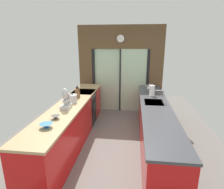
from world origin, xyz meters
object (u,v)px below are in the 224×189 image
knife_block (78,93)px  stock_pot (72,99)px  oven_range (84,108)px  stand_mixer (66,101)px  mixing_bowl_far (56,117)px  kettle (150,86)px  paper_towel_roll (152,91)px  soap_bottle (151,90)px  mixing_bowl_near (46,125)px

knife_block → stock_pot: (-0.00, -0.38, -0.02)m
knife_block → stock_pot: 0.39m
oven_range → stock_pot: bearing=-88.9°
stand_mixer → stock_pot: bearing=90.0°
mixing_bowl_far → stock_pot: 0.91m
knife_block → kettle: knife_block is taller
oven_range → kettle: size_ratio=3.52×
stock_pot → knife_block: bearing=90.0°
stock_pot → paper_towel_roll: paper_towel_roll is taller
stand_mixer → soap_bottle: bearing=37.0°
mixing_bowl_near → mixing_bowl_far: (-0.00, 0.35, -0.01)m
knife_block → kettle: bearing=32.3°
oven_range → mixing_bowl_near: 2.26m
oven_range → soap_bottle: bearing=0.5°
mixing_bowl_near → mixing_bowl_far: mixing_bowl_near is taller
oven_range → paper_towel_roll: 1.90m
stand_mixer → knife_block: bearing=90.0°
oven_range → stand_mixer: size_ratio=2.19×
paper_towel_roll → stock_pot: bearing=-157.1°
mixing_bowl_near → stand_mixer: 0.88m
stock_pot → kettle: size_ratio=0.80×
mixing_bowl_near → knife_block: (0.00, 1.65, 0.07)m
mixing_bowl_far → knife_block: size_ratio=0.52×
mixing_bowl_near → stand_mixer: stand_mixer is taller
mixing_bowl_near → kettle: size_ratio=0.77×
knife_block → soap_bottle: 1.87m
paper_towel_roll → soap_bottle: bearing=90.0°
knife_block → stand_mixer: 0.77m
oven_range → soap_bottle: 1.88m
oven_range → knife_block: (0.02, -0.55, 0.58)m
paper_towel_roll → stand_mixer: bearing=-147.3°
oven_range → knife_block: size_ratio=3.17×
mixing_bowl_near → mixing_bowl_far: 0.35m
mixing_bowl_far → stand_mixer: size_ratio=0.36×
kettle → paper_towel_roll: size_ratio=0.90×
mixing_bowl_far → paper_towel_roll: (1.78, 1.66, 0.10)m
mixing_bowl_near → paper_towel_roll: paper_towel_roll is taller
oven_range → mixing_bowl_near: size_ratio=4.54×
mixing_bowl_near → soap_bottle: size_ratio=0.86×
oven_range → stock_pot: stock_pot is taller
oven_range → knife_block: knife_block is taller
knife_block → stock_pot: bearing=-90.0°
mixing_bowl_far → stock_pot: (-0.00, 0.91, 0.05)m
oven_range → mixing_bowl_far: size_ratio=6.06×
soap_bottle → kettle: bearing=89.8°
oven_range → soap_bottle: soap_bottle is taller
stock_pot → soap_bottle: soap_bottle is taller
mixing_bowl_far → soap_bottle: 2.58m
knife_block → soap_bottle: (1.78, 0.57, -0.01)m
mixing_bowl_far → mixing_bowl_near: bearing=-90.0°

